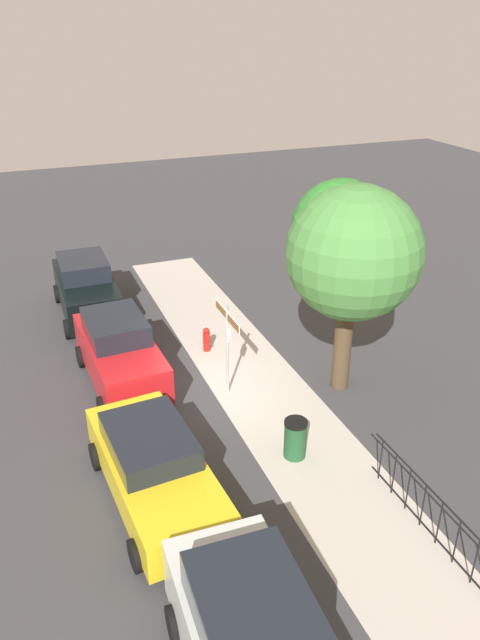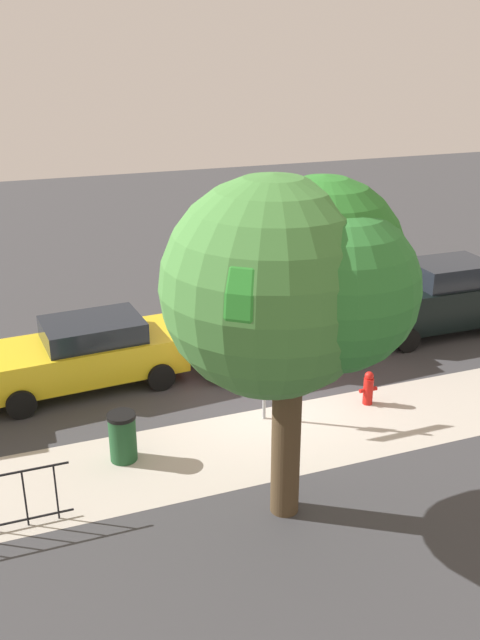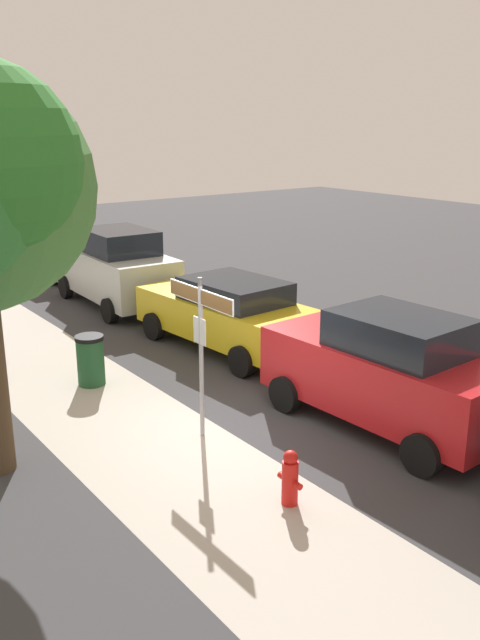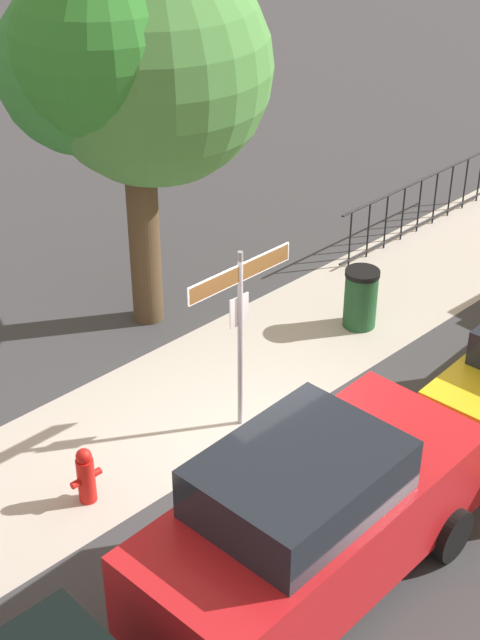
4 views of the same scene
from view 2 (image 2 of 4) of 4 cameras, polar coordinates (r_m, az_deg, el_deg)
ground_plane at (r=15.44m, az=2.33°, el=-7.16°), size 60.00×60.00×0.00m
sidewalk_strip at (r=13.80m, az=-3.36°, el=-11.00°), size 24.00×2.60×0.00m
street_sign at (r=14.19m, az=2.06°, el=-1.40°), size 1.73×0.07×2.62m
shade_tree at (r=10.41m, az=4.16°, el=2.98°), size 3.75×3.50×5.74m
car_black at (r=19.76m, az=16.02°, el=1.77°), size 4.35×2.00×1.99m
car_red at (r=17.30m, az=3.36°, el=-0.25°), size 4.29×2.09×1.98m
car_yellow at (r=16.40m, az=-12.57°, el=-2.64°), size 4.70×2.28×1.61m
fire_hydrant at (r=15.67m, az=10.44°, el=-5.49°), size 0.42×0.22×0.78m
trash_bin at (r=13.61m, az=-9.57°, el=-9.38°), size 0.55×0.55×0.98m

